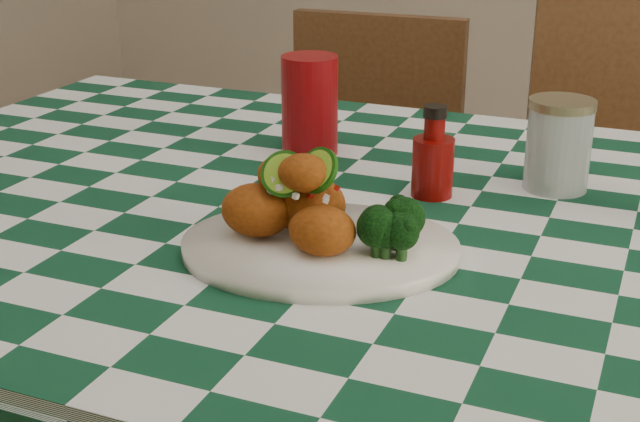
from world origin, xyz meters
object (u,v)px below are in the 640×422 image
at_px(fried_chicken_pile, 307,197).
at_px(red_tumbler, 310,105).
at_px(plate, 320,248).
at_px(ketchup_bottle, 433,151).
at_px(mason_jar, 559,145).
at_px(wooden_chair_left, 351,224).

xyz_separation_m(fried_chicken_pile, red_tumbler, (-0.15, 0.35, 0.01)).
xyz_separation_m(plate, red_tumbler, (-0.16, 0.35, 0.07)).
height_order(plate, red_tumbler, red_tumbler).
bearing_deg(red_tumbler, ketchup_bottle, -26.23).
distance_m(ketchup_bottle, mason_jar, 0.18).
xyz_separation_m(fried_chicken_pile, wooden_chair_left, (-0.27, 0.88, -0.41)).
relative_size(plate, fried_chicken_pile, 2.01).
bearing_deg(mason_jar, fried_chicken_pile, -124.65).
bearing_deg(ketchup_bottle, mason_jar, 31.53).
height_order(fried_chicken_pile, ketchup_bottle, ketchup_bottle).
distance_m(plate, fried_chicken_pile, 0.06).
height_order(ketchup_bottle, mason_jar, mason_jar).
height_order(fried_chicken_pile, mason_jar, mason_jar).
xyz_separation_m(fried_chicken_pile, ketchup_bottle, (0.08, 0.24, -0.01)).
relative_size(ketchup_bottle, mason_jar, 0.99).
distance_m(plate, mason_jar, 0.40).
bearing_deg(mason_jar, ketchup_bottle, -148.47).
bearing_deg(ketchup_bottle, red_tumbler, 153.77).
bearing_deg(mason_jar, red_tumbler, 176.97).
bearing_deg(mason_jar, plate, -122.74).
bearing_deg(plate, red_tumbler, 114.84).
bearing_deg(red_tumbler, fried_chicken_pile, -67.34).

